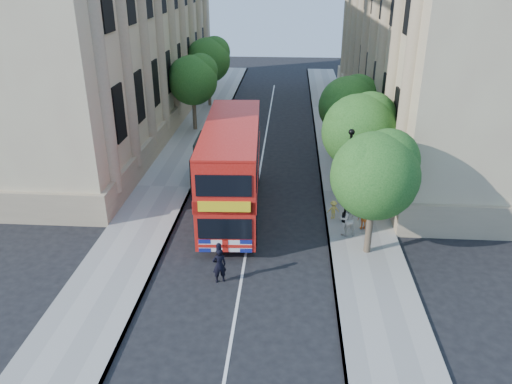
% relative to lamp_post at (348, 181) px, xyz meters
% --- Properties ---
extents(ground, '(120.00, 120.00, 0.00)m').
position_rel_lamp_post_xyz_m(ground, '(-5.00, -6.00, -2.51)').
color(ground, black).
rests_on(ground, ground).
extents(pavement_right, '(3.50, 80.00, 0.12)m').
position_rel_lamp_post_xyz_m(pavement_right, '(0.75, 4.00, -2.45)').
color(pavement_right, gray).
rests_on(pavement_right, ground).
extents(pavement_left, '(3.50, 80.00, 0.12)m').
position_rel_lamp_post_xyz_m(pavement_left, '(-10.75, 4.00, -2.45)').
color(pavement_left, gray).
rests_on(pavement_left, ground).
extents(building_right, '(12.00, 38.00, 18.00)m').
position_rel_lamp_post_xyz_m(building_right, '(8.80, 18.00, 6.49)').
color(building_right, tan).
rests_on(building_right, ground).
extents(building_left, '(12.00, 38.00, 18.00)m').
position_rel_lamp_post_xyz_m(building_left, '(-18.80, 18.00, 6.49)').
color(building_left, tan).
rests_on(building_left, ground).
extents(tree_right_near, '(4.00, 4.00, 6.08)m').
position_rel_lamp_post_xyz_m(tree_right_near, '(0.84, -2.97, 1.74)').
color(tree_right_near, '#473828').
rests_on(tree_right_near, ground).
extents(tree_right_mid, '(4.20, 4.20, 6.37)m').
position_rel_lamp_post_xyz_m(tree_right_mid, '(0.84, 3.03, 1.93)').
color(tree_right_mid, '#473828').
rests_on(tree_right_mid, ground).
extents(tree_right_far, '(4.00, 4.00, 6.15)m').
position_rel_lamp_post_xyz_m(tree_right_far, '(0.84, 9.03, 1.80)').
color(tree_right_far, '#473828').
rests_on(tree_right_far, ground).
extents(tree_left_far, '(4.00, 4.00, 6.30)m').
position_rel_lamp_post_xyz_m(tree_left_far, '(-10.96, 16.03, 1.93)').
color(tree_left_far, '#473828').
rests_on(tree_left_far, ground).
extents(tree_left_back, '(4.20, 4.20, 6.65)m').
position_rel_lamp_post_xyz_m(tree_left_back, '(-10.96, 24.03, 2.20)').
color(tree_left_back, '#473828').
rests_on(tree_left_back, ground).
extents(lamp_post, '(0.32, 0.32, 5.16)m').
position_rel_lamp_post_xyz_m(lamp_post, '(0.00, 0.00, 0.00)').
color(lamp_post, black).
rests_on(lamp_post, pavement_right).
extents(double_decker_bus, '(3.36, 10.82, 4.94)m').
position_rel_lamp_post_xyz_m(double_decker_bus, '(-6.14, 1.13, 0.22)').
color(double_decker_bus, red).
rests_on(double_decker_bus, ground).
extents(box_van, '(2.08, 4.86, 2.76)m').
position_rel_lamp_post_xyz_m(box_van, '(-7.90, 5.04, -1.16)').
color(box_van, black).
rests_on(box_van, ground).
extents(police_constable, '(0.71, 0.59, 1.66)m').
position_rel_lamp_post_xyz_m(police_constable, '(-5.93, -5.83, -1.68)').
color(police_constable, black).
rests_on(police_constable, ground).
extents(woman_pedestrian, '(1.04, 0.90, 1.84)m').
position_rel_lamp_post_xyz_m(woman_pedestrian, '(-0.04, -1.44, -1.47)').
color(woman_pedestrian, beige).
rests_on(woman_pedestrian, pavement_right).
extents(child_a, '(0.74, 0.45, 1.17)m').
position_rel_lamp_post_xyz_m(child_a, '(0.89, -0.75, -1.81)').
color(child_a, orange).
rests_on(child_a, pavement_right).
extents(child_b, '(0.73, 0.51, 1.03)m').
position_rel_lamp_post_xyz_m(child_b, '(-0.60, 0.35, -1.87)').
color(child_b, '#E2C64D').
rests_on(child_b, pavement_right).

